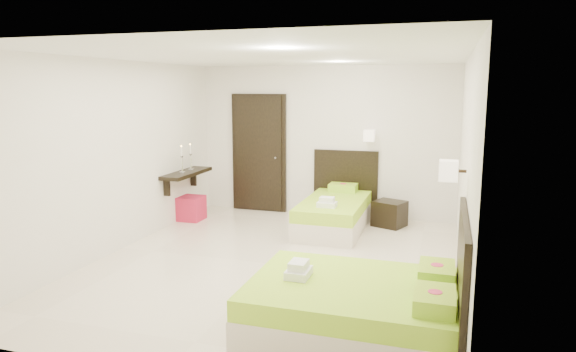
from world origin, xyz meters
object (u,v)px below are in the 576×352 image
(bed_single, at_px, (335,211))
(bed_double, at_px, (362,306))
(nightstand, at_px, (389,214))
(ottoman, at_px, (191,208))

(bed_single, relative_size, bed_double, 0.99)
(bed_single, bearing_deg, nightstand, 25.95)
(bed_double, relative_size, ottoman, 4.65)
(nightstand, bearing_deg, bed_double, -65.71)
(bed_single, height_order, bed_double, bed_double)
(bed_double, height_order, nightstand, bed_double)
(bed_double, distance_m, nightstand, 3.87)
(bed_single, height_order, nightstand, bed_single)
(ottoman, bearing_deg, bed_single, 4.78)
(nightstand, distance_m, ottoman, 3.33)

